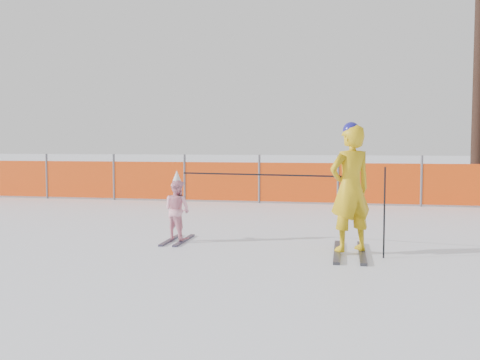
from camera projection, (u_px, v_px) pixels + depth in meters
The scene contains 5 objects.
ground at pixel (233, 253), 7.57m from camera, with size 120.00×120.00×0.00m, color white.
adult at pixel (350, 188), 7.45m from camera, with size 0.77×1.53×1.84m.
child at pixel (177, 209), 8.43m from camera, with size 0.57×1.00×1.12m.
ski_poles at pixel (298, 187), 7.67m from camera, with size 3.01×0.66×1.24m.
safety_fence at pixel (201, 181), 14.06m from camera, with size 17.01×0.06×1.25m.
Camera 1 is at (1.51, -7.32, 1.56)m, focal length 40.00 mm.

